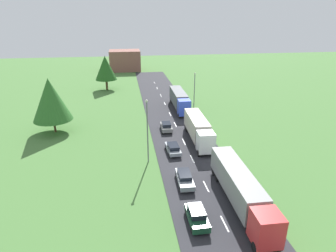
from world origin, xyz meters
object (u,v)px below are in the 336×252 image
car_fourth (173,148)px  distant_building (125,60)px  truck_third (179,99)px  lamppost_third (194,89)px  car_second (197,216)px  car_fifth (166,126)px  car_third (185,178)px  tree_maple (51,99)px  lamppost_second (147,129)px  tree_birch (105,68)px  truck_lead (241,188)px  truck_second (198,128)px

car_fourth → distant_building: bearing=94.8°
truck_third → lamppost_third: bearing=-2.5°
car_second → car_fifth: (0.57, 24.52, -0.02)m
car_third → car_fourth: bearing=89.9°
car_fourth → tree_maple: bearing=149.3°
lamppost_second → car_fifth: bearing=69.1°
tree_birch → distant_building: tree_birch is taller
truck_lead → car_second: 5.93m
car_fourth → lamppost_second: size_ratio=0.48×
truck_lead → truck_second: 17.23m
truck_lead → car_fifth: truck_lead is taller
truck_lead → truck_third: truck_third is taller
truck_second → lamppost_third: bearing=78.5°
car_fifth → car_third: bearing=-91.0°
car_second → distant_building: 86.81m
car_fifth → tree_birch: (-11.80, 32.72, 5.12)m
car_fourth → distant_building: 71.22m
car_second → lamppost_second: 14.60m
truck_second → tree_maple: size_ratio=1.26×
lamppost_second → tree_birch: size_ratio=0.99×
car_fifth → tree_maple: bearing=172.4°
car_second → lamppost_second: (-3.62, 13.51, 4.18)m
truck_second → tree_birch: 41.29m
distant_building → truck_third: bearing=-77.5°
car_second → distant_building: bearing=93.8°
truck_second → car_third: (-4.80, -12.35, -1.38)m
truck_lead → car_second: size_ratio=3.73×
lamppost_second → distant_building: lamppost_second is taller
car_fifth → lamppost_second: (-4.20, -11.01, 4.19)m
truck_lead → car_fifth: size_ratio=3.71×
truck_second → car_second: size_ratio=3.09×
tree_maple → truck_lead: bearing=-45.6°
truck_third → tree_birch: bearing=128.9°
lamppost_second → tree_birch: bearing=99.9°
lamppost_second → tree_maple: (-15.33, 13.60, 0.91)m
car_third → car_fifth: 17.37m
car_second → lamppost_second: size_ratio=0.43×
lamppost_third → tree_maple: bearing=-160.9°
truck_lead → truck_third: bearing=90.1°
car_fifth → lamppost_third: lamppost_third is taller
car_second → car_third: 7.15m
truck_third → tree_birch: tree_birch is taller
truck_third → tree_birch: size_ratio=1.42×
truck_lead → car_fifth: 22.79m
truck_second → truck_third: bearing=89.3°
truck_lead → tree_birch: 57.54m
tree_maple → distant_building: tree_maple is taller
lamppost_second → distant_building: size_ratio=0.82×
car_fourth → tree_birch: 43.44m
car_third → lamppost_second: lamppost_second is taller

